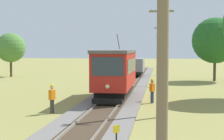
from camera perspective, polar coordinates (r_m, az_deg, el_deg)
The scene contains 13 objects.
red_tram at distance 25.84m, azimuth 0.63°, elevation -0.22°, with size 2.60×8.54×4.79m.
freight_car at distance 45.68m, azimuth 3.93°, elevation 0.64°, with size 2.40×5.20×2.31m.
utility_pole_foreground at distance 6.78m, azimuth 8.65°, elevation 2.72°, with size 1.40×0.32×7.45m.
utility_pole_near_tram at distance 19.26m, azimuth 8.37°, elevation 2.44°, with size 1.40×0.50×6.89m.
utility_pole_mid at distance 34.81m, azimuth 8.31°, elevation 2.96°, with size 1.40×0.57×6.90m.
utility_pole_far at distance 50.32m, azimuth 8.29°, elevation 2.93°, with size 1.40×0.44×6.51m.
utility_pole_distant at distance 62.13m, azimuth 8.28°, elevation 3.16°, with size 1.40×0.34×6.74m.
utility_pole_horizon at distance 75.88m, azimuth 8.27°, elevation 3.31°, with size 1.40×0.39×6.93m.
trackside_signal_marker at distance 12.28m, azimuth 0.75°, elevation -11.74°, with size 0.21×0.21×1.18m.
track_worker at distance 20.58m, azimuth -10.22°, elevation -4.64°, with size 0.35×0.44×1.78m.
second_worker at distance 24.31m, azimuth 6.88°, elevation -3.35°, with size 0.40×0.45×1.78m.
tree_right_near at distance 49.20m, azimuth -16.94°, elevation 3.67°, with size 4.15×4.15×6.19m.
tree_horizon at distance 42.44m, azimuth 17.22°, elevation 4.84°, with size 5.57×5.57×7.74m.
Camera 1 is at (3.41, -7.12, 3.92)m, focal length 53.49 mm.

